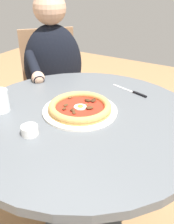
{
  "coord_description": "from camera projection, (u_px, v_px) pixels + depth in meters",
  "views": [
    {
      "loc": [
        -0.46,
        0.75,
        1.24
      ],
      "look_at": [
        -0.04,
        0.03,
        0.77
      ],
      "focal_mm": 40.07,
      "sensor_mm": 36.0,
      "label": 1
    }
  ],
  "objects": [
    {
      "name": "pizza_on_plate",
      "position": [
        80.0,
        108.0,
        1.03
      ],
      "size": [
        0.31,
        0.31,
        0.04
      ],
      "color": "white",
      "rests_on": "dining_table"
    },
    {
      "name": "steak_knife",
      "position": [
        134.0,
        92.0,
        1.2
      ],
      "size": [
        0.2,
        0.07,
        0.01
      ],
      "color": "silver",
      "rests_on": "dining_table"
    },
    {
      "name": "ramekin_capers",
      "position": [
        30.0,
        130.0,
        0.88
      ],
      "size": [
        0.06,
        0.06,
        0.03
      ],
      "color": "white",
      "rests_on": "dining_table"
    },
    {
      "name": "dining_table",
      "position": [
        83.0,
        142.0,
        1.08
      ],
      "size": [
        0.97,
        0.97,
        0.74
      ],
      "color": "#565B60",
      "rests_on": "ground"
    },
    {
      "name": "water_glass",
      "position": [
        0.0,
        102.0,
        1.03
      ],
      "size": [
        0.08,
        0.08,
        0.09
      ],
      "color": "silver",
      "rests_on": "dining_table"
    },
    {
      "name": "cafe_chair_diner",
      "position": [
        52.0,
        83.0,
        1.84
      ],
      "size": [
        0.62,
        0.62,
        0.9
      ],
      "color": "#957050",
      "rests_on": "ground"
    },
    {
      "name": "diner_person",
      "position": [
        55.0,
        92.0,
        1.72
      ],
      "size": [
        0.44,
        0.57,
        1.16
      ],
      "color": "#282833",
      "rests_on": "ground"
    }
  ]
}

